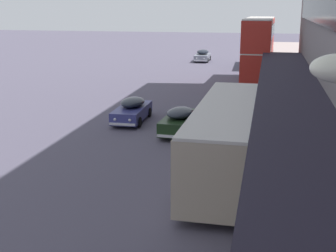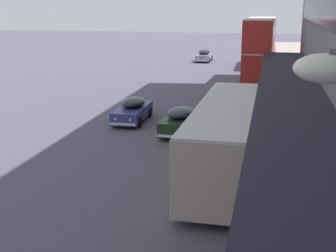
{
  "view_description": "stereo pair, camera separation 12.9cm",
  "coord_description": "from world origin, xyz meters",
  "px_view_note": "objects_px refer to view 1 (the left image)",
  "views": [
    {
      "loc": [
        5.25,
        -5.6,
        7.47
      ],
      "look_at": [
        0.45,
        16.88,
        1.43
      ],
      "focal_mm": 50.0,
      "sensor_mm": 36.0,
      "label": 1
    },
    {
      "loc": [
        5.38,
        -5.58,
        7.47
      ],
      "look_at": [
        0.45,
        16.88,
        1.43
      ],
      "focal_mm": 50.0,
      "sensor_mm": 36.0,
      "label": 2
    }
  ],
  "objects_px": {
    "transit_bus_kerbside_front": "(258,48)",
    "pedestrian_at_kerb": "(326,234)",
    "sedan_second_mid": "(252,99)",
    "sedan_lead_mid": "(203,56)",
    "transit_bus_kerbside_rear": "(226,135)",
    "transit_bus_kerbside_far": "(259,52)",
    "sedan_lead_near": "(132,110)",
    "sedan_trailing_near": "(181,120)"
  },
  "relations": [
    {
      "from": "sedan_trailing_near",
      "to": "sedan_lead_mid",
      "type": "distance_m",
      "value": 35.84
    },
    {
      "from": "sedan_trailing_near",
      "to": "sedan_lead_mid",
      "type": "bearing_deg",
      "value": 95.92
    },
    {
      "from": "transit_bus_kerbside_rear",
      "to": "transit_bus_kerbside_front",
      "type": "bearing_deg",
      "value": 88.55
    },
    {
      "from": "transit_bus_kerbside_front",
      "to": "pedestrian_at_kerb",
      "type": "xyz_separation_m",
      "value": [
        2.83,
        -33.36,
        -2.14
      ]
    },
    {
      "from": "sedan_lead_mid",
      "to": "pedestrian_at_kerb",
      "type": "distance_m",
      "value": 50.54
    },
    {
      "from": "sedan_second_mid",
      "to": "sedan_lead_near",
      "type": "distance_m",
      "value": 8.98
    },
    {
      "from": "transit_bus_kerbside_rear",
      "to": "transit_bus_kerbside_far",
      "type": "relative_size",
      "value": 1.24
    },
    {
      "from": "transit_bus_kerbside_front",
      "to": "transit_bus_kerbside_far",
      "type": "xyz_separation_m",
      "value": [
        -0.12,
        12.18,
        -1.55
      ]
    },
    {
      "from": "transit_bus_kerbside_front",
      "to": "transit_bus_kerbside_far",
      "type": "relative_size",
      "value": 1.09
    },
    {
      "from": "transit_bus_kerbside_front",
      "to": "transit_bus_kerbside_rear",
      "type": "height_order",
      "value": "transit_bus_kerbside_front"
    },
    {
      "from": "transit_bus_kerbside_front",
      "to": "sedan_trailing_near",
      "type": "xyz_separation_m",
      "value": [
        -3.89,
        -19.56,
        -2.55
      ]
    },
    {
      "from": "transit_bus_kerbside_front",
      "to": "pedestrian_at_kerb",
      "type": "height_order",
      "value": "transit_bus_kerbside_front"
    },
    {
      "from": "transit_bus_kerbside_rear",
      "to": "sedan_second_mid",
      "type": "distance_m",
      "value": 13.66
    },
    {
      "from": "transit_bus_kerbside_rear",
      "to": "sedan_trailing_near",
      "type": "height_order",
      "value": "transit_bus_kerbside_rear"
    },
    {
      "from": "transit_bus_kerbside_front",
      "to": "sedan_trailing_near",
      "type": "height_order",
      "value": "transit_bus_kerbside_front"
    },
    {
      "from": "sedan_second_mid",
      "to": "pedestrian_at_kerb",
      "type": "xyz_separation_m",
      "value": [
        2.85,
        -20.89,
        0.4
      ]
    },
    {
      "from": "sedan_lead_near",
      "to": "sedan_trailing_near",
      "type": "bearing_deg",
      "value": -30.81
    },
    {
      "from": "sedan_trailing_near",
      "to": "pedestrian_at_kerb",
      "type": "xyz_separation_m",
      "value": [
        6.73,
        -13.79,
        0.41
      ]
    },
    {
      "from": "transit_bus_kerbside_front",
      "to": "pedestrian_at_kerb",
      "type": "relative_size",
      "value": 5.43
    },
    {
      "from": "transit_bus_kerbside_far",
      "to": "pedestrian_at_kerb",
      "type": "height_order",
      "value": "transit_bus_kerbside_far"
    },
    {
      "from": "sedan_second_mid",
      "to": "sedan_lead_mid",
      "type": "relative_size",
      "value": 0.96
    },
    {
      "from": "transit_bus_kerbside_front",
      "to": "sedan_lead_mid",
      "type": "bearing_deg",
      "value": 115.26
    },
    {
      "from": "sedan_second_mid",
      "to": "sedan_trailing_near",
      "type": "relative_size",
      "value": 0.94
    },
    {
      "from": "sedan_trailing_near",
      "to": "pedestrian_at_kerb",
      "type": "relative_size",
      "value": 2.51
    },
    {
      "from": "transit_bus_kerbside_front",
      "to": "sedan_lead_near",
      "type": "relative_size",
      "value": 2.14
    },
    {
      "from": "sedan_lead_near",
      "to": "transit_bus_kerbside_rear",
      "type": "bearing_deg",
      "value": -51.63
    },
    {
      "from": "sedan_second_mid",
      "to": "transit_bus_kerbside_rear",
      "type": "bearing_deg",
      "value": -92.69
    },
    {
      "from": "sedan_trailing_near",
      "to": "transit_bus_kerbside_front",
      "type": "bearing_deg",
      "value": 78.74
    },
    {
      "from": "transit_bus_kerbside_far",
      "to": "sedan_trailing_near",
      "type": "relative_size",
      "value": 1.98
    },
    {
      "from": "transit_bus_kerbside_far",
      "to": "sedan_lead_mid",
      "type": "distance_m",
      "value": 8.49
    },
    {
      "from": "transit_bus_kerbside_far",
      "to": "sedan_second_mid",
      "type": "height_order",
      "value": "transit_bus_kerbside_far"
    },
    {
      "from": "sedan_trailing_near",
      "to": "pedestrian_at_kerb",
      "type": "distance_m",
      "value": 15.35
    },
    {
      "from": "sedan_trailing_near",
      "to": "sedan_lead_near",
      "type": "bearing_deg",
      "value": 149.19
    },
    {
      "from": "transit_bus_kerbside_far",
      "to": "sedan_trailing_near",
      "type": "height_order",
      "value": "transit_bus_kerbside_far"
    },
    {
      "from": "transit_bus_kerbside_far",
      "to": "sedan_lead_mid",
      "type": "xyz_separation_m",
      "value": [
        -7.47,
        3.91,
        -1.01
      ]
    },
    {
      "from": "transit_bus_kerbside_front",
      "to": "sedan_second_mid",
      "type": "relative_size",
      "value": 2.3
    },
    {
      "from": "transit_bus_kerbside_far",
      "to": "sedan_second_mid",
      "type": "relative_size",
      "value": 2.11
    },
    {
      "from": "sedan_second_mid",
      "to": "sedan_lead_mid",
      "type": "xyz_separation_m",
      "value": [
        -7.57,
        28.56,
        -0.02
      ]
    },
    {
      "from": "transit_bus_kerbside_rear",
      "to": "transit_bus_kerbside_far",
      "type": "distance_m",
      "value": 38.26
    },
    {
      "from": "transit_bus_kerbside_front",
      "to": "transit_bus_kerbside_rear",
      "type": "distance_m",
      "value": 26.12
    },
    {
      "from": "transit_bus_kerbside_front",
      "to": "sedan_lead_mid",
      "type": "distance_m",
      "value": 17.97
    },
    {
      "from": "transit_bus_kerbside_rear",
      "to": "pedestrian_at_kerb",
      "type": "relative_size",
      "value": 6.18
    }
  ]
}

